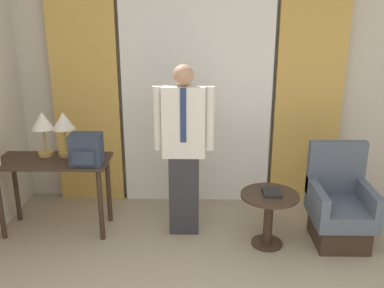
# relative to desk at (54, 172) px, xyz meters

# --- Properties ---
(wall_back) EXTENTS (10.00, 0.06, 2.70)m
(wall_back) POSITION_rel_desk_xyz_m (1.42, 0.90, 0.71)
(wall_back) COLOR beige
(wall_back) RESTS_ON ground_plane
(curtain_sheer_center) EXTENTS (1.67, 0.06, 2.58)m
(curtain_sheer_center) POSITION_rel_desk_xyz_m (1.42, 0.77, 0.65)
(curtain_sheer_center) COLOR white
(curtain_sheer_center) RESTS_ON ground_plane
(curtain_drape_left) EXTENTS (0.74, 0.06, 2.58)m
(curtain_drape_left) POSITION_rel_desk_xyz_m (0.17, 0.77, 0.65)
(curtain_drape_left) COLOR gold
(curtain_drape_left) RESTS_ON ground_plane
(curtain_drape_right) EXTENTS (0.74, 0.06, 2.58)m
(curtain_drape_right) POSITION_rel_desk_xyz_m (2.66, 0.77, 0.65)
(curtain_drape_right) COLOR gold
(curtain_drape_right) RESTS_ON ground_plane
(desk) EXTENTS (1.11, 0.50, 0.77)m
(desk) POSITION_rel_desk_xyz_m (0.00, 0.00, 0.00)
(desk) COLOR #38281E
(desk) RESTS_ON ground_plane
(table_lamp_left) EXTENTS (0.22, 0.22, 0.45)m
(table_lamp_left) POSITION_rel_desk_xyz_m (-0.10, 0.12, 0.46)
(table_lamp_left) COLOR tan
(table_lamp_left) RESTS_ON desk
(table_lamp_right) EXTENTS (0.22, 0.22, 0.45)m
(table_lamp_right) POSITION_rel_desk_xyz_m (0.10, 0.12, 0.46)
(table_lamp_right) COLOR tan
(table_lamp_right) RESTS_ON desk
(backpack) EXTENTS (0.29, 0.24, 0.30)m
(backpack) POSITION_rel_desk_xyz_m (0.38, -0.12, 0.28)
(backpack) COLOR #2D384C
(backpack) RESTS_ON desk
(person) EXTENTS (0.59, 0.20, 1.71)m
(person) POSITION_rel_desk_xyz_m (1.30, -0.02, 0.30)
(person) COLOR #2D2D33
(person) RESTS_ON ground_plane
(armchair) EXTENTS (0.56, 0.62, 0.96)m
(armchair) POSITION_rel_desk_xyz_m (2.82, -0.15, -0.30)
(armchair) COLOR #38281E
(armchair) RESTS_ON ground_plane
(side_table) EXTENTS (0.55, 0.55, 0.53)m
(side_table) POSITION_rel_desk_xyz_m (2.12, -0.26, -0.27)
(side_table) COLOR #38281E
(side_table) RESTS_ON ground_plane
(book) EXTENTS (0.16, 0.21, 0.03)m
(book) POSITION_rel_desk_xyz_m (2.14, -0.25, -0.09)
(book) COLOR black
(book) RESTS_ON side_table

